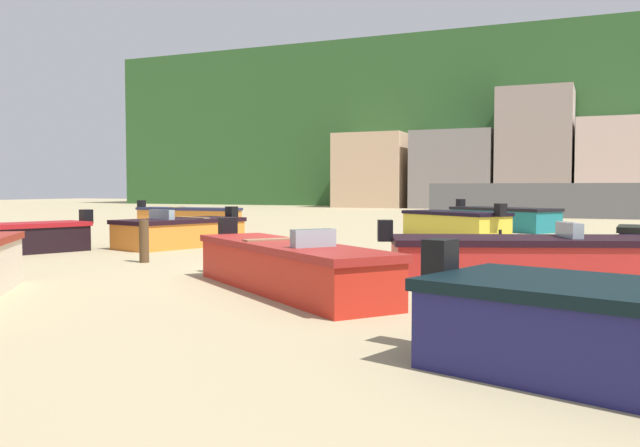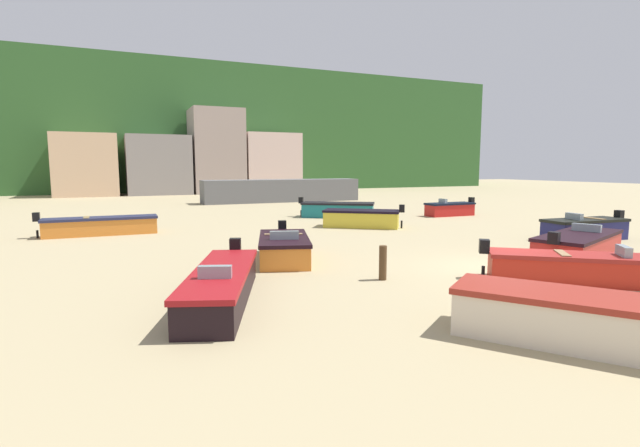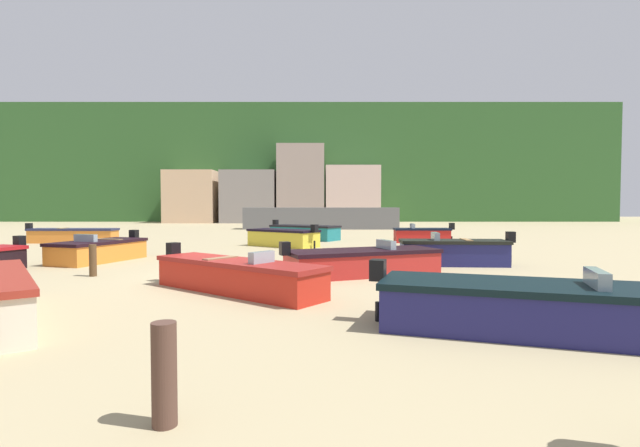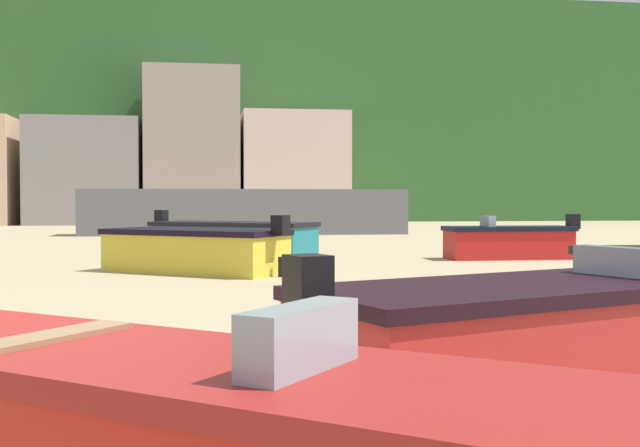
% 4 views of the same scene
% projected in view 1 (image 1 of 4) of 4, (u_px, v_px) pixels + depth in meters
% --- Properties ---
extents(ground_plane, '(160.00, 160.00, 0.00)m').
position_uv_depth(ground_plane, '(292.00, 273.00, 13.56)').
color(ground_plane, tan).
extents(headland_hill, '(90.00, 32.00, 16.59)m').
position_uv_depth(headland_hill, '(545.00, 130.00, 73.81)').
color(headland_hill, '#2F5B2A').
rests_on(headland_hill, ground).
extents(harbor_pier, '(14.66, 2.40, 2.06)m').
position_uv_depth(harbor_pier, '(554.00, 200.00, 39.84)').
color(harbor_pier, slate).
rests_on(harbor_pier, ground).
extents(townhouse_far_left, '(6.47, 6.88, 6.81)m').
position_uv_depth(townhouse_far_left, '(376.00, 171.00, 62.36)').
color(townhouse_far_left, '#D8B08A').
rests_on(townhouse_far_left, ground).
extents(townhouse_left, '(7.04, 6.97, 6.80)m').
position_uv_depth(townhouse_left, '(456.00, 170.00, 59.45)').
color(townhouse_left, gray).
rests_on(townhouse_left, ground).
extents(townhouse_centre_left, '(6.05, 5.76, 10.13)m').
position_uv_depth(townhouse_centre_left, '(535.00, 149.00, 56.16)').
color(townhouse_centre_left, '#A38F86').
rests_on(townhouse_centre_left, ground).
extents(townhouse_centre_right, '(6.96, 5.26, 7.40)m').
position_uv_depth(townhouse_centre_right, '(622.00, 164.00, 53.38)').
color(townhouse_centre_right, beige).
rests_on(townhouse_centre_right, ground).
extents(boat_red_1, '(5.21, 3.37, 1.14)m').
position_uv_depth(boat_red_1, '(523.00, 258.00, 12.41)').
color(boat_red_1, '#B12521').
rests_on(boat_red_1, ground).
extents(boat_red_3, '(4.89, 4.20, 1.14)m').
position_uv_depth(boat_red_3, '(287.00, 266.00, 11.11)').
color(boat_red_3, red).
rests_on(boat_red_3, ground).
extents(boat_orange_4, '(2.76, 4.20, 1.16)m').
position_uv_depth(boat_orange_4, '(180.00, 232.00, 19.68)').
color(boat_orange_4, orange).
rests_on(boat_orange_4, ground).
extents(boat_yellow_5, '(4.18, 3.66, 1.25)m').
position_uv_depth(boat_yellow_5, '(455.00, 224.00, 23.21)').
color(boat_yellow_5, gold).
rests_on(boat_yellow_5, ground).
extents(boat_teal_6, '(4.79, 3.93, 1.27)m').
position_uv_depth(boat_teal_6, '(503.00, 219.00, 27.41)').
color(boat_teal_6, '#197078').
rests_on(boat_teal_6, ground).
extents(boat_orange_8, '(5.33, 1.21, 1.18)m').
position_uv_depth(boat_orange_8, '(188.00, 217.00, 30.51)').
color(boat_orange_8, orange).
rests_on(boat_orange_8, ground).
extents(mooring_post_near_water, '(0.22, 0.22, 1.00)m').
position_uv_depth(mooring_post_near_water, '(144.00, 241.00, 15.48)').
color(mooring_post_near_water, '#4F3620').
rests_on(mooring_post_near_water, ground).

